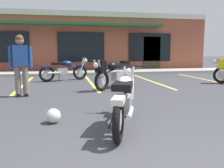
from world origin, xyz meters
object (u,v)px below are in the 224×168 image
(person_in_shorts_foreground, at_px, (21,62))
(helmet_on_pavement, at_px, (53,116))
(motorcycle_red_sportbike, at_px, (114,73))
(motorcycle_foreground_classic, at_px, (124,99))
(motorcycle_silver_naked, at_px, (64,70))

(person_in_shorts_foreground, height_order, helmet_on_pavement, person_in_shorts_foreground)
(motorcycle_red_sportbike, bearing_deg, motorcycle_foreground_classic, -99.51)
(motorcycle_foreground_classic, relative_size, motorcycle_silver_naked, 0.99)
(helmet_on_pavement, bearing_deg, motorcycle_foreground_classic, -19.46)
(motorcycle_foreground_classic, relative_size, motorcycle_red_sportbike, 1.15)
(person_in_shorts_foreground, relative_size, helmet_on_pavement, 6.44)
(motorcycle_foreground_classic, height_order, motorcycle_silver_naked, same)
(motorcycle_silver_naked, distance_m, helmet_on_pavement, 5.99)
(motorcycle_foreground_classic, relative_size, person_in_shorts_foreground, 1.21)
(motorcycle_silver_naked, xyz_separation_m, helmet_on_pavement, (-0.22, -5.98, -0.33))
(motorcycle_foreground_classic, distance_m, person_in_shorts_foreground, 3.75)
(motorcycle_foreground_classic, distance_m, motorcycle_red_sportbike, 3.97)
(motorcycle_silver_naked, xyz_separation_m, person_in_shorts_foreground, (-1.16, -3.33, 0.49))
(motorcycle_red_sportbike, relative_size, person_in_shorts_foreground, 1.05)
(motorcycle_red_sportbike, bearing_deg, person_in_shorts_foreground, -162.74)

